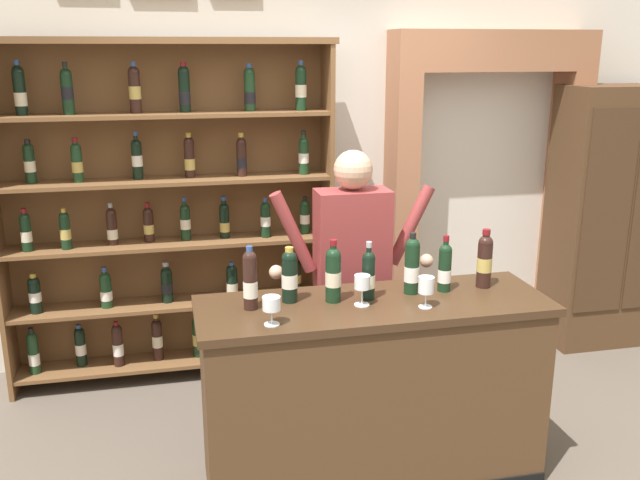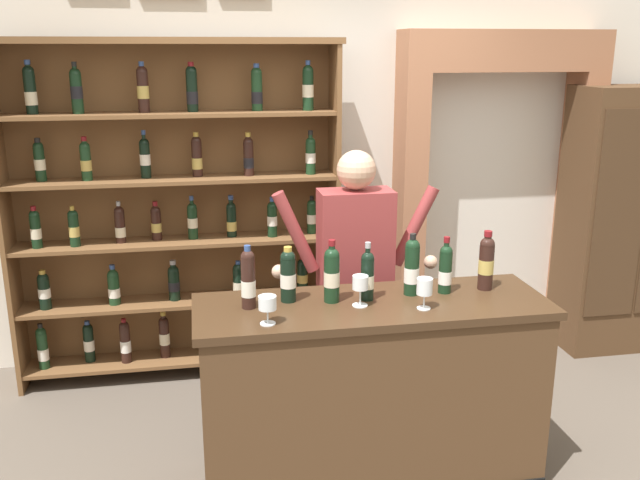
{
  "view_description": "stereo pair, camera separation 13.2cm",
  "coord_description": "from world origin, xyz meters",
  "views": [
    {
      "loc": [
        -0.85,
        -3.01,
        2.16
      ],
      "look_at": [
        -0.13,
        0.24,
        1.23
      ],
      "focal_mm": 38.69,
      "sensor_mm": 36.0,
      "label": 1
    },
    {
      "loc": [
        -0.72,
        -3.03,
        2.16
      ],
      "look_at": [
        -0.13,
        0.24,
        1.23
      ],
      "focal_mm": 38.69,
      "sensor_mm": 36.0,
      "label": 2
    }
  ],
  "objects": [
    {
      "name": "back_wall",
      "position": [
        -0.0,
        1.77,
        1.69
      ],
      "size": [
        12.0,
        0.19,
        3.38
      ],
      "color": "silver",
      "rests_on": "ground"
    },
    {
      "name": "tasting_counter",
      "position": [
        0.09,
        -0.0,
        0.48
      ],
      "size": [
        1.73,
        0.58,
        0.97
      ],
      "color": "#4C331E",
      "rests_on": "ground"
    },
    {
      "name": "wine_glass_left",
      "position": [
        0.02,
        -0.03,
        1.08
      ],
      "size": [
        0.08,
        0.08,
        0.15
      ],
      "color": "silver",
      "rests_on": "tasting_counter"
    },
    {
      "name": "side_cabinet",
      "position": [
        2.31,
        1.33,
        0.96
      ],
      "size": [
        0.83,
        0.47,
        1.91
      ],
      "color": "#4C331E",
      "rests_on": "ground"
    },
    {
      "name": "tasting_bottle_grappa",
      "position": [
        0.48,
        0.07,
        1.1
      ],
      "size": [
        0.07,
        0.07,
        0.29
      ],
      "color": "black",
      "rests_on": "tasting_counter"
    },
    {
      "name": "tasting_bottle_bianco",
      "position": [
        -0.1,
        0.05,
        1.11
      ],
      "size": [
        0.08,
        0.08,
        0.31
      ],
      "color": "black",
      "rests_on": "tasting_counter"
    },
    {
      "name": "tasting_bottle_chianti",
      "position": [
        -0.31,
        0.09,
        1.11
      ],
      "size": [
        0.08,
        0.08,
        0.28
      ],
      "color": "black",
      "rests_on": "tasting_counter"
    },
    {
      "name": "tasting_bottle_brunello",
      "position": [
        0.7,
        0.09,
        1.12
      ],
      "size": [
        0.08,
        0.08,
        0.31
      ],
      "color": "black",
      "rests_on": "tasting_counter"
    },
    {
      "name": "shopkeeper",
      "position": [
        0.14,
        0.62,
        1.0
      ],
      "size": [
        0.97,
        0.22,
        1.62
      ],
      "color": "#2D3347",
      "rests_on": "ground"
    },
    {
      "name": "tasting_bottle_super_tuscan",
      "position": [
        0.31,
        0.08,
        1.12
      ],
      "size": [
        0.08,
        0.08,
        0.31
      ],
      "color": "black",
      "rests_on": "tasting_counter"
    },
    {
      "name": "archway_doorway",
      "position": [
        1.39,
        1.64,
        1.29
      ],
      "size": [
        1.46,
        0.45,
        2.28
      ],
      "color": "#9E6647",
      "rests_on": "ground"
    },
    {
      "name": "tasting_bottle_riserva",
      "position": [
        0.07,
        0.05,
        1.1
      ],
      "size": [
        0.07,
        0.07,
        0.29
      ],
      "color": "black",
      "rests_on": "tasting_counter"
    },
    {
      "name": "wine_glass_right",
      "position": [
        0.3,
        -0.12,
        1.07
      ],
      "size": [
        0.08,
        0.08,
        0.15
      ],
      "color": "silver",
      "rests_on": "tasting_counter"
    },
    {
      "name": "ground_plane",
      "position": [
        0.0,
        0.0,
        -0.01
      ],
      "size": [
        14.0,
        14.0,
        0.02
      ],
      "primitive_type": "cube",
      "color": "brown"
    },
    {
      "name": "wine_glass_center",
      "position": [
        -0.44,
        -0.18,
        1.06
      ],
      "size": [
        0.08,
        0.08,
        0.13
      ],
      "color": "silver",
      "rests_on": "tasting_counter"
    },
    {
      "name": "wine_shelf",
      "position": [
        -0.86,
        1.43,
        1.16
      ],
      "size": [
        2.15,
        0.32,
        2.22
      ],
      "color": "brown",
      "rests_on": "ground"
    },
    {
      "name": "tasting_bottle_prosecco",
      "position": [
        -0.51,
        0.04,
        1.11
      ],
      "size": [
        0.07,
        0.07,
        0.31
      ],
      "color": "black",
      "rests_on": "tasting_counter"
    }
  ]
}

